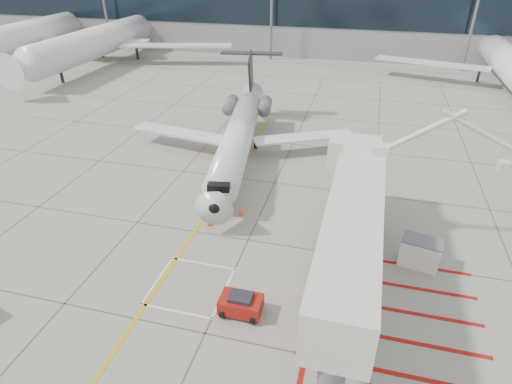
# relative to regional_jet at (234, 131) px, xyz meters

# --- Properties ---
(ground_plane) EXTENTS (260.00, 260.00, 0.00)m
(ground_plane) POSITION_rel_regional_jet_xyz_m (3.76, -13.41, -3.53)
(ground_plane) COLOR gray
(ground_plane) RESTS_ON ground
(regional_jet) EXTENTS (25.44, 30.05, 7.07)m
(regional_jet) POSITION_rel_regional_jet_xyz_m (0.00, 0.00, 0.00)
(regional_jet) COLOR silver
(regional_jet) RESTS_ON ground_plane
(jet_bridge) EXTENTS (9.14, 18.83, 7.48)m
(jet_bridge) POSITION_rel_regional_jet_xyz_m (10.16, -13.56, 0.21)
(jet_bridge) COLOR silver
(jet_bridge) RESTS_ON ground_plane
(pushback_tug) EXTENTS (2.17, 1.36, 1.27)m
(pushback_tug) POSITION_rel_regional_jet_xyz_m (5.10, -15.62, -2.90)
(pushback_tug) COLOR maroon
(pushback_tug) RESTS_ON ground_plane
(baggage_cart) EXTENTS (1.97, 1.50, 1.11)m
(baggage_cart) POSITION_rel_regional_jet_xyz_m (9.26, -9.14, -2.98)
(baggage_cart) COLOR #4F4F54
(baggage_cart) RESTS_ON ground_plane
(ground_power_unit) EXTENTS (2.47, 1.74, 1.78)m
(ground_power_unit) POSITION_rel_regional_jet_xyz_m (14.27, -9.18, -2.64)
(ground_power_unit) COLOR silver
(ground_power_unit) RESTS_ON ground_plane
(cone_nose) EXTENTS (0.33, 0.33, 0.46)m
(cone_nose) POSITION_rel_regional_jet_xyz_m (0.70, -8.49, -3.30)
(cone_nose) COLOR #DF550B
(cone_nose) RESTS_ON ground_plane
(cone_side) EXTENTS (0.35, 0.35, 0.48)m
(cone_side) POSITION_rel_regional_jet_xyz_m (2.44, -6.69, -3.29)
(cone_side) COLOR #FF4B0D
(cone_side) RESTS_ON ground_plane
(terminal_building) EXTENTS (180.00, 28.00, 14.00)m
(terminal_building) POSITION_rel_regional_jet_xyz_m (13.76, 56.59, 3.47)
(terminal_building) COLOR gray
(terminal_building) RESTS_ON ground_plane
(terminal_glass_band) EXTENTS (180.00, 0.10, 6.00)m
(terminal_glass_band) POSITION_rel_regional_jet_xyz_m (13.76, 42.54, 4.47)
(terminal_glass_band) COLOR black
(terminal_glass_band) RESTS_ON ground_plane
(bg_aircraft_a) EXTENTS (39.51, 43.90, 13.17)m
(bg_aircraft_a) POSITION_rel_regional_jet_xyz_m (-45.53, 32.59, 3.05)
(bg_aircraft_a) COLOR silver
(bg_aircraft_a) RESTS_ON ground_plane
(bg_aircraft_b) EXTENTS (39.57, 43.97, 13.19)m
(bg_aircraft_b) POSITION_rel_regional_jet_xyz_m (-31.09, 32.59, 3.06)
(bg_aircraft_b) COLOR silver
(bg_aircraft_b) RESTS_ON ground_plane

